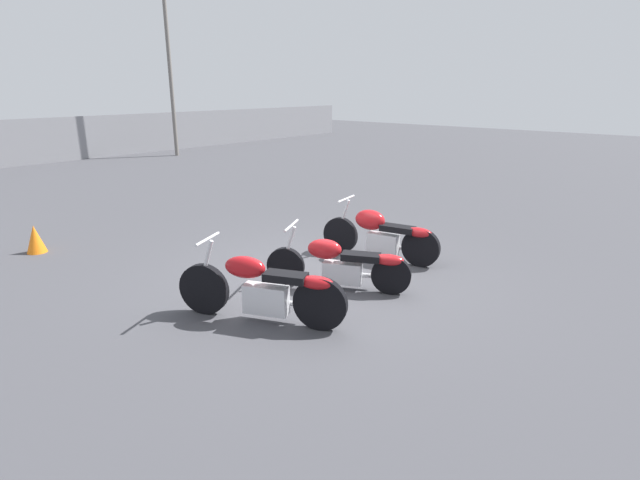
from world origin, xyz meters
TOP-DOWN VIEW (x-y plane):
  - ground_plane at (0.00, 0.00)m, footprint 60.00×60.00m
  - light_pole_left at (7.06, 14.00)m, footprint 0.70×0.35m
  - motorcycle_slot_0 at (-1.51, -0.44)m, footprint 1.03×2.10m
  - motorcycle_slot_1 at (-0.06, -0.53)m, footprint 1.12×1.96m
  - motorcycle_slot_2 at (1.42, -0.23)m, footprint 0.69×2.10m
  - traffic_cone_near at (-2.25, 4.67)m, footprint 0.34×0.34m

SIDE VIEW (x-z plane):
  - ground_plane at x=0.00m, z-range 0.00..0.00m
  - traffic_cone_near at x=-2.25m, z-range 0.00..0.50m
  - motorcycle_slot_1 at x=-0.06m, z-range -0.08..0.86m
  - motorcycle_slot_0 at x=-1.51m, z-range -0.08..0.96m
  - motorcycle_slot_2 at x=1.42m, z-range -0.06..0.95m
  - light_pole_left at x=7.06m, z-range 0.68..8.17m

